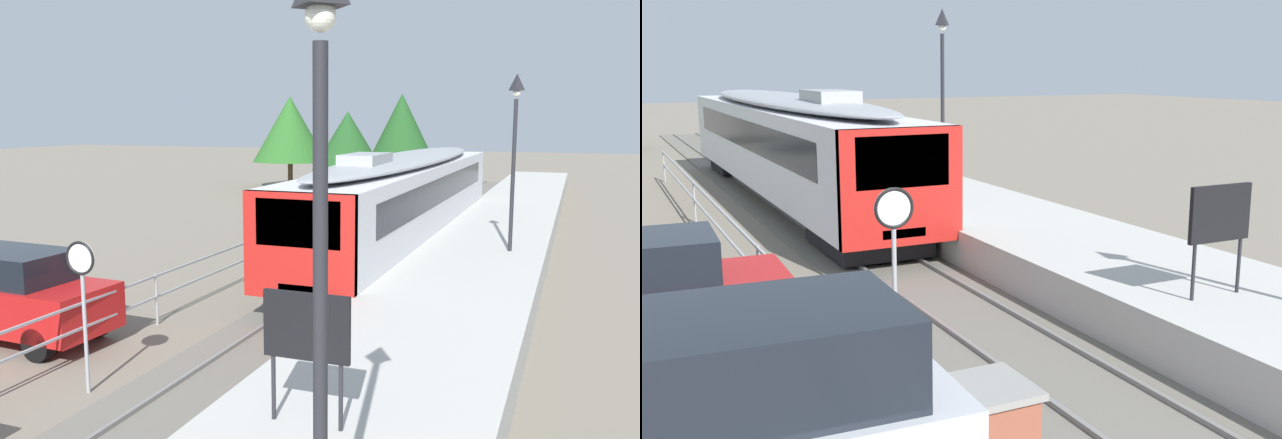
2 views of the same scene
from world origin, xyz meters
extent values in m
plane|color=slate|center=(-3.00, 22.00, 0.00)|extent=(160.00, 160.00, 0.00)
cube|color=#6B665B|center=(0.00, 22.00, 0.03)|extent=(3.20, 60.00, 0.06)
cube|color=slate|center=(-0.72, 22.00, 0.10)|extent=(0.08, 60.00, 0.08)
cube|color=slate|center=(0.72, 22.00, 0.10)|extent=(0.08, 60.00, 0.08)
cube|color=silver|center=(0.00, 23.30, 1.96)|extent=(2.80, 20.78, 2.55)
cube|color=red|center=(0.00, 13.01, 1.96)|extent=(2.80, 0.24, 2.55)
cube|color=black|center=(0.00, 12.93, 2.53)|extent=(2.13, 0.08, 1.12)
cube|color=black|center=(0.00, 23.30, 2.37)|extent=(2.82, 17.45, 0.92)
ellipsoid|color=#9EA0A5|center=(0.00, 23.30, 3.42)|extent=(2.69, 19.95, 0.44)
cube|color=#9EA0A5|center=(0.00, 18.10, 3.70)|extent=(1.10, 2.20, 0.36)
cube|color=#EAE5C6|center=(0.00, 12.94, 0.97)|extent=(1.00, 0.10, 0.20)
cube|color=black|center=(0.00, 15.31, 0.42)|extent=(2.24, 3.20, 0.55)
cube|color=black|center=(0.00, 31.29, 0.42)|extent=(2.24, 3.20, 0.55)
cube|color=#B7B5AD|center=(3.25, 22.00, 0.45)|extent=(3.90, 60.00, 0.90)
cylinder|color=#232328|center=(4.14, 19.80, 3.20)|extent=(0.12, 0.12, 4.60)
pyramid|color=#232328|center=(4.14, 19.80, 6.00)|extent=(0.34, 0.34, 0.50)
sphere|color=silver|center=(4.14, 19.80, 5.68)|extent=(0.24, 0.24, 0.24)
cylinder|color=#232328|center=(2.32, 6.67, 1.35)|extent=(0.06, 0.06, 0.90)
cylinder|color=#232328|center=(3.28, 6.67, 1.35)|extent=(0.06, 0.06, 0.90)
cube|color=black|center=(2.80, 6.67, 2.25)|extent=(1.20, 0.08, 0.90)
cylinder|color=#9EA0A5|center=(-2.09, 8.13, 1.10)|extent=(0.07, 0.07, 2.20)
cylinder|color=white|center=(-2.09, 8.11, 2.50)|extent=(0.60, 0.03, 0.60)
torus|color=black|center=(-2.09, 8.10, 2.50)|extent=(0.61, 0.05, 0.61)
cube|color=brown|center=(-2.46, 4.80, 0.53)|extent=(1.10, 0.90, 1.05)
cube|color=gray|center=(-2.46, 4.80, 1.09)|extent=(1.21, 0.99, 0.08)
cube|color=#9EA0A5|center=(-3.30, 12.00, 1.20)|extent=(0.05, 36.00, 0.05)
cube|color=#9EA0A5|center=(-3.30, 12.00, 0.69)|extent=(0.05, 36.00, 0.05)
cylinder|color=#9EA0A5|center=(-3.30, 12.00, 0.62)|extent=(0.06, 0.06, 1.25)
cylinder|color=#9EA0A5|center=(-3.30, 21.00, 0.62)|extent=(0.06, 0.06, 1.25)
cylinder|color=#9EA0A5|center=(-3.30, 30.00, 0.62)|extent=(0.06, 0.06, 1.25)
cube|color=black|center=(-5.30, 4.25, 2.11)|extent=(3.47, 1.87, 0.80)
cylinder|color=black|center=(-4.05, 10.69, 0.36)|extent=(0.73, 0.27, 0.72)
cylinder|color=black|center=(-4.12, 9.03, 0.36)|extent=(0.73, 0.27, 0.72)
camera|label=1|loc=(6.00, -1.03, 4.92)|focal=37.39mm
camera|label=2|loc=(-5.97, -1.91, 4.49)|focal=42.46mm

